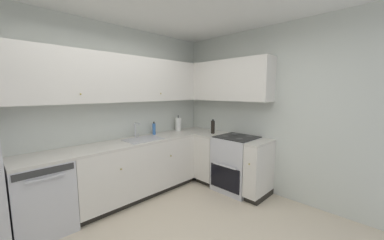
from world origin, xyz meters
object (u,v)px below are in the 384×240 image
(dishwasher, at_px, (42,196))
(soap_bottle, at_px, (154,129))
(oven_range, at_px, (236,163))
(paper_towel_roll, at_px, (178,124))
(oil_bottle, at_px, (213,127))

(dishwasher, relative_size, soap_bottle, 3.81)
(dishwasher, bearing_deg, oven_range, -21.09)
(paper_towel_roll, relative_size, oil_bottle, 1.22)
(dishwasher, height_order, soap_bottle, soap_bottle)
(dishwasher, height_order, oil_bottle, oil_bottle)
(soap_bottle, distance_m, oil_bottle, 1.05)
(dishwasher, relative_size, oil_bottle, 3.41)
(oven_range, bearing_deg, dishwasher, 158.91)
(oven_range, xyz_separation_m, soap_bottle, (-0.83, 1.17, 0.54))
(oil_bottle, bearing_deg, soap_bottle, 140.80)
(oven_range, distance_m, oil_bottle, 0.75)
(dishwasher, height_order, paper_towel_roll, paper_towel_roll)
(oven_range, bearing_deg, paper_towel_roll, 103.83)
(soap_bottle, distance_m, paper_towel_roll, 0.55)
(dishwasher, distance_m, soap_bottle, 1.82)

